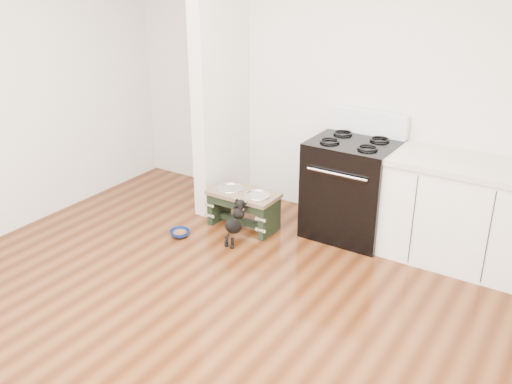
# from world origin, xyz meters

# --- Properties ---
(ground) EXTENTS (5.00, 5.00, 0.00)m
(ground) POSITION_xyz_m (0.00, 0.00, 0.00)
(ground) COLOR #3F1C0B
(ground) RESTS_ON ground
(room_shell) EXTENTS (5.00, 5.00, 5.00)m
(room_shell) POSITION_xyz_m (0.00, 0.00, 1.62)
(room_shell) COLOR silver
(room_shell) RESTS_ON ground
(partition_wall) EXTENTS (0.15, 0.80, 2.70)m
(partition_wall) POSITION_xyz_m (-1.18, 2.10, 1.35)
(partition_wall) COLOR silver
(partition_wall) RESTS_ON ground
(oven_range) EXTENTS (0.76, 0.69, 1.14)m
(oven_range) POSITION_xyz_m (0.25, 2.16, 0.48)
(oven_range) COLOR black
(oven_range) RESTS_ON ground
(cabinet_run) EXTENTS (1.24, 0.64, 0.91)m
(cabinet_run) POSITION_xyz_m (1.23, 2.18, 0.45)
(cabinet_run) COLOR white
(cabinet_run) RESTS_ON ground
(dog_feeder) EXTENTS (0.67, 0.36, 0.38)m
(dog_feeder) POSITION_xyz_m (-0.67, 1.72, 0.26)
(dog_feeder) COLOR black
(dog_feeder) RESTS_ON ground
(puppy) EXTENTS (0.12, 0.34, 0.41)m
(puppy) POSITION_xyz_m (-0.55, 1.41, 0.22)
(puppy) COLOR black
(puppy) RESTS_ON ground
(floor_bowl) EXTENTS (0.23, 0.23, 0.06)m
(floor_bowl) POSITION_xyz_m (-1.07, 1.23, 0.03)
(floor_bowl) COLOR navy
(floor_bowl) RESTS_ON ground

